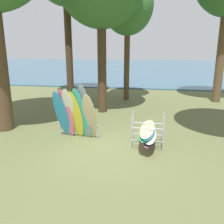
{
  "coord_description": "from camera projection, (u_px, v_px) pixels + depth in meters",
  "views": [
    {
      "loc": [
        1.21,
        -8.09,
        3.61
      ],
      "look_at": [
        -0.27,
        0.82,
        1.1
      ],
      "focal_mm": 39.75,
      "sensor_mm": 36.0,
      "label": 1
    }
  ],
  "objects": [
    {
      "name": "leaning_board_pile",
      "position": [
        76.0,
        114.0,
        9.4
      ],
      "size": [
        1.79,
        0.94,
        2.24
      ],
      "color": "#2D8ED1",
      "rests_on": "ground"
    },
    {
      "name": "board_storage_rack",
      "position": [
        148.0,
        132.0,
        8.82
      ],
      "size": [
        1.15,
        2.13,
        1.25
      ],
      "color": "#9EA0A5",
      "rests_on": "ground"
    },
    {
      "name": "lake_water",
      "position": [
        145.0,
        68.0,
        37.27
      ],
      "size": [
        80.0,
        36.0,
        0.1
      ],
      "primitive_type": "cube",
      "color": "#38607A",
      "rests_on": "ground"
    },
    {
      "name": "tree_far_left_back",
      "position": [
        128.0,
        6.0,
        14.98
      ],
      "size": [
        3.13,
        3.13,
        7.67
      ],
      "color": "#4C3823",
      "rests_on": "ground"
    },
    {
      "name": "ground_plane",
      "position": [
        116.0,
        148.0,
        8.85
      ],
      "size": [
        80.0,
        80.0,
        0.0
      ],
      "primitive_type": "plane",
      "color": "#60663D"
    }
  ]
}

